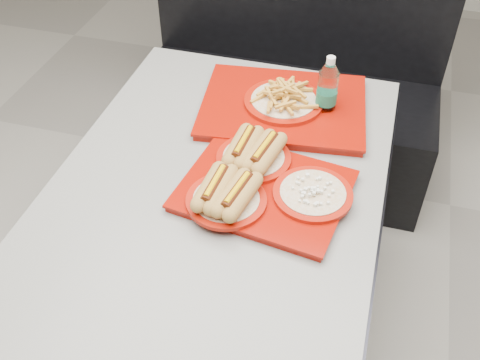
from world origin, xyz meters
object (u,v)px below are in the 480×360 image
(diner_table, at_px, (213,236))
(tray_far, at_px, (283,103))
(booth_bench, at_px, (289,88))
(water_bottle, at_px, (327,91))
(tray_near, at_px, (259,182))

(diner_table, xyz_separation_m, tray_far, (0.10, 0.43, 0.19))
(booth_bench, relative_size, water_bottle, 6.52)
(tray_near, height_order, water_bottle, water_bottle)
(tray_near, relative_size, tray_far, 0.85)
(booth_bench, bearing_deg, water_bottle, -70.16)
(tray_far, height_order, water_bottle, water_bottle)
(booth_bench, relative_size, tray_far, 2.41)
(tray_far, bearing_deg, booth_bench, 98.78)
(diner_table, height_order, water_bottle, water_bottle)
(booth_bench, height_order, tray_near, booth_bench)
(tray_near, distance_m, tray_far, 0.38)
(booth_bench, bearing_deg, tray_far, -81.22)
(diner_table, height_order, booth_bench, booth_bench)
(diner_table, distance_m, booth_bench, 1.11)
(diner_table, distance_m, tray_far, 0.49)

